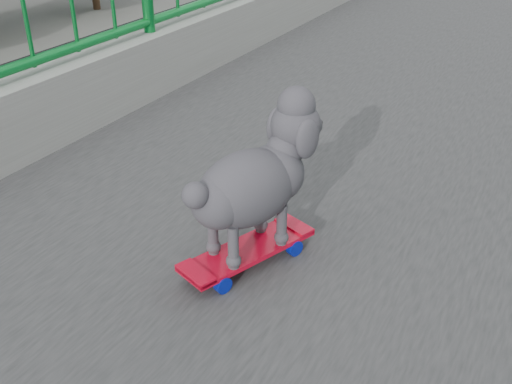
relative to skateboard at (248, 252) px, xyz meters
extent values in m
cube|color=slate|center=(0.22, 8.12, -3.79)|extent=(1.20, 1.20, 6.50)
cube|color=red|center=(0.00, 0.00, 0.01)|extent=(0.27, 0.45, 0.01)
cube|color=#99999E|center=(-0.05, -0.13, -0.01)|extent=(0.08, 0.05, 0.02)
cylinder|color=#07189B|center=(-0.10, -0.11, -0.02)|extent=(0.04, 0.06, 0.05)
sphere|color=yellow|center=(-0.10, -0.11, -0.02)|extent=(0.02, 0.02, 0.02)
cylinder|color=#07189B|center=(0.00, -0.15, -0.02)|extent=(0.04, 0.06, 0.05)
sphere|color=yellow|center=(0.00, -0.15, -0.02)|extent=(0.02, 0.02, 0.02)
cube|color=#99999E|center=(0.05, 0.13, -0.01)|extent=(0.08, 0.05, 0.02)
cylinder|color=#07189B|center=(0.00, 0.15, -0.02)|extent=(0.04, 0.06, 0.05)
sphere|color=yellow|center=(0.00, 0.15, -0.02)|extent=(0.02, 0.02, 0.02)
cylinder|color=#07189B|center=(0.10, 0.11, -0.02)|extent=(0.04, 0.06, 0.05)
sphere|color=yellow|center=(0.10, 0.11, -0.02)|extent=(0.02, 0.02, 0.02)
ellipsoid|color=#312E34|center=(0.00, 0.00, 0.21)|extent=(0.30, 0.37, 0.22)
sphere|color=#312E34|center=(0.06, 0.17, 0.35)|extent=(0.14, 0.14, 0.14)
sphere|color=black|center=(0.10, 0.26, 0.33)|extent=(0.02, 0.02, 0.02)
sphere|color=#312E34|center=(-0.06, -0.16, 0.26)|extent=(0.07, 0.07, 0.07)
cylinder|color=#312E34|center=(-0.01, 0.10, 0.08)|extent=(0.03, 0.03, 0.13)
cylinder|color=#312E34|center=(0.08, 0.07, 0.08)|extent=(0.03, 0.03, 0.13)
cylinder|color=#312E34|center=(-0.08, -0.07, 0.08)|extent=(0.03, 0.03, 0.13)
cylinder|color=#312E34|center=(0.01, -0.10, 0.08)|extent=(0.03, 0.03, 0.13)
imported|color=black|center=(-5.78, 13.27, -6.28)|extent=(1.61, 4.60, 1.52)
camera|label=1|loc=(0.71, -1.26, 1.01)|focal=42.00mm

